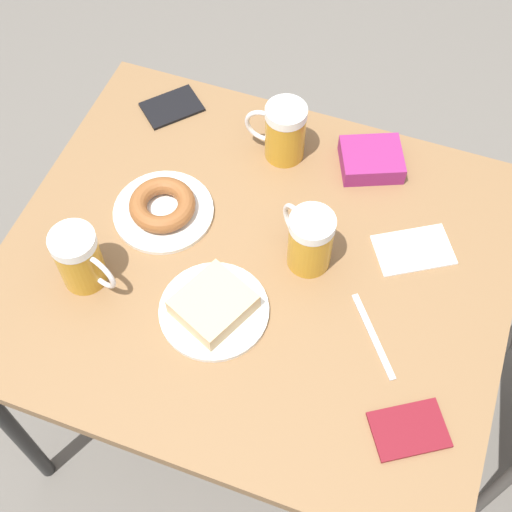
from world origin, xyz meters
name	(u,v)px	position (x,y,z in m)	size (l,w,h in m)	color
ground_plane	(256,397)	(0.00, 0.00, 0.00)	(8.00, 8.00, 0.00)	#666059
table	(256,277)	(0.00, 0.00, 0.66)	(0.84, 0.98, 0.72)	olive
plate_with_cake	(214,307)	(0.13, -0.04, 0.74)	(0.21, 0.21, 0.05)	white
plate_with_donut	(163,207)	(-0.05, -0.22, 0.74)	(0.20, 0.20, 0.05)	white
beer_mug_left	(80,259)	(0.15, -0.29, 0.79)	(0.09, 0.13, 0.14)	#C68C23
beer_mug_center	(284,132)	(-0.28, -0.04, 0.79)	(0.09, 0.13, 0.14)	#C68C23
beer_mug_right	(309,240)	(-0.04, 0.09, 0.79)	(0.10, 0.12, 0.14)	#C68C23
napkin_folded	(413,250)	(-0.13, 0.28, 0.73)	(0.16, 0.18, 0.00)	white
fork	(373,336)	(0.08, 0.26, 0.73)	(0.15, 0.12, 0.00)	silver
passport_near_edge	(172,107)	(-0.32, -0.32, 0.73)	(0.15, 0.15, 0.01)	black
passport_far_edge	(409,430)	(0.23, 0.36, 0.73)	(0.14, 0.15, 0.01)	maroon
blue_pouch	(371,160)	(-0.31, 0.15, 0.75)	(0.15, 0.16, 0.04)	#8C2366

